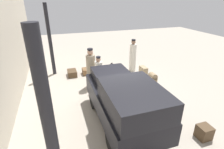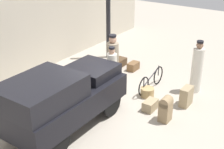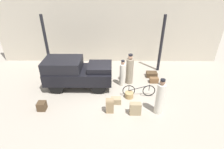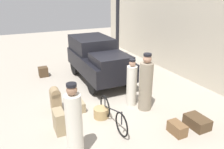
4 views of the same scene
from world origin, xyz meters
name	(u,v)px [view 3 (image 3 of 4)]	position (x,y,z in m)	size (l,w,h in m)	color
ground_plane	(108,91)	(0.00, 0.00, 0.00)	(30.00, 30.00, 0.00)	#A89E8E
station_building_facade	(110,32)	(0.00, 4.08, 2.25)	(16.00, 0.15, 4.50)	beige
canopy_pillar_left	(46,44)	(-4.07, 2.56, 1.86)	(0.19, 0.19, 3.72)	black
canopy_pillar_right	(161,44)	(3.35, 2.56, 1.86)	(0.19, 0.19, 3.72)	black
truck	(76,72)	(-1.83, 0.47, 0.98)	(3.73, 1.68, 1.74)	black
bicycle	(139,90)	(1.65, -0.47, 0.35)	(1.75, 0.04, 0.72)	black
wicker_basket	(129,95)	(1.12, -0.61, 0.15)	(0.45, 0.45, 0.31)	tan
porter_lifting_near_truck	(130,70)	(1.24, 0.89, 0.85)	(0.42, 0.42, 1.87)	gray
porter_standing_middle	(160,98)	(2.41, -1.78, 0.85)	(0.37, 0.37, 1.84)	silver
porter_carrying_trunk	(123,74)	(0.81, 0.63, 0.74)	(0.34, 0.34, 1.61)	silver
trunk_wicker_pale	(154,80)	(2.76, 0.92, 0.16)	(0.51, 0.31, 0.31)	brown
trunk_barrel_dark	(110,105)	(0.11, -1.75, 0.42)	(0.37, 0.30, 0.78)	#937A56
suitcase_small_leather	(42,106)	(-3.19, -1.62, 0.21)	(0.39, 0.39, 0.43)	#4C3823
trunk_umber_medium	(116,101)	(0.41, -1.10, 0.16)	(0.53, 0.33, 0.31)	#9E8966
trunk_large_brown	(152,74)	(2.75, 1.65, 0.15)	(0.68, 0.46, 0.31)	#4C3823
suitcase_tan_flat	(135,109)	(1.30, -1.90, 0.31)	(0.53, 0.27, 0.62)	#9E8966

